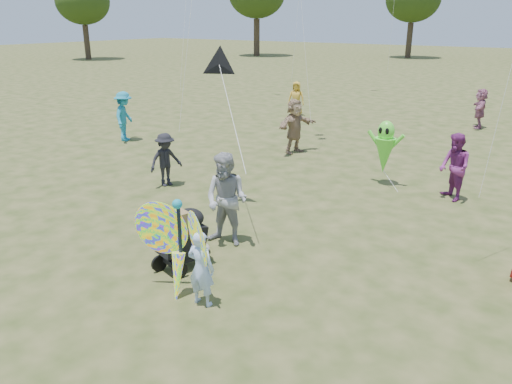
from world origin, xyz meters
TOP-DOWN VIEW (x-y plane):
  - ground at (0.00, 0.00)m, footprint 160.00×160.00m
  - child_girl at (0.35, -0.79)m, footprint 0.49×0.35m
  - adult_man at (-0.69, 1.20)m, footprint 0.99×0.82m
  - grey_bag at (-0.96, 0.55)m, footprint 0.59×0.48m
  - crowd_b at (-4.27, 3.19)m, footprint 0.77×1.04m
  - crowd_d at (-3.23, 8.15)m, footprint 0.89×1.74m
  - crowd_e at (2.31, 6.38)m, footprint 1.01×1.02m
  - crowd_g at (-6.58, 14.05)m, footprint 0.87×0.69m
  - crowd_i at (-9.20, 6.15)m, footprint 1.14×1.33m
  - crowd_j at (0.97, 15.86)m, footprint 0.80×1.55m
  - jogging_stroller at (-0.74, -0.00)m, footprint 0.68×1.12m
  - butterfly_kite at (-0.14, -0.76)m, footprint 1.74×0.75m
  - delta_kite_rig at (-2.10, 2.84)m, footprint 2.28×1.87m
  - alien_kite at (0.46, 6.58)m, footprint 1.12×0.69m

SIDE VIEW (x-z plane):
  - ground at x=0.00m, z-range 0.00..0.00m
  - grey_bag at x=-0.96m, z-range 0.00..0.19m
  - jogging_stroller at x=-0.74m, z-range 0.07..1.16m
  - child_girl at x=0.35m, z-range 0.00..1.24m
  - crowd_b at x=-4.27m, z-range 0.00..1.43m
  - crowd_g at x=-6.58m, z-range 0.00..1.55m
  - crowd_j at x=0.97m, z-range 0.00..1.59m
  - crowd_e at x=2.31m, z-range 0.00..1.66m
  - butterfly_kite at x=-0.14m, z-range -0.08..1.75m
  - crowd_i at x=-9.20m, z-range 0.00..1.79m
  - crowd_d at x=-3.23m, z-range 0.00..1.79m
  - adult_man at x=-0.69m, z-range 0.00..1.86m
  - alien_kite at x=0.46m, z-range 0.10..1.84m
  - delta_kite_rig at x=-2.10m, z-range 2.18..4.40m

